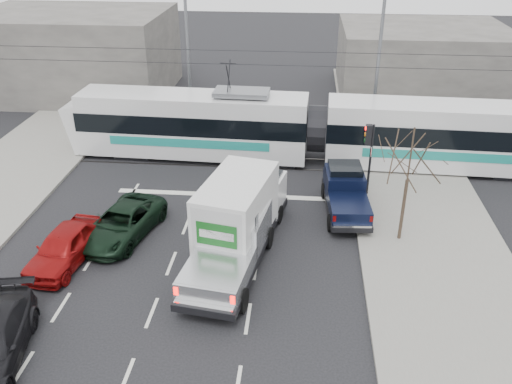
# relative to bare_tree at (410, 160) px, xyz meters

# --- Properties ---
(ground) EXTENTS (120.00, 120.00, 0.00)m
(ground) POSITION_rel_bare_tree_xyz_m (-7.60, -2.50, -3.79)
(ground) COLOR black
(ground) RESTS_ON ground
(sidewalk_right) EXTENTS (6.00, 60.00, 0.15)m
(sidewalk_right) POSITION_rel_bare_tree_xyz_m (1.40, -2.50, -3.72)
(sidewalk_right) COLOR gray
(sidewalk_right) RESTS_ON ground
(rails) EXTENTS (60.00, 1.60, 0.03)m
(rails) POSITION_rel_bare_tree_xyz_m (-7.60, 7.50, -3.78)
(rails) COLOR #33302D
(rails) RESTS_ON ground
(building_left) EXTENTS (14.00, 10.00, 6.00)m
(building_left) POSITION_rel_bare_tree_xyz_m (-21.60, 19.50, -0.79)
(building_left) COLOR slate
(building_left) RESTS_ON ground
(building_right) EXTENTS (12.00, 10.00, 5.00)m
(building_right) POSITION_rel_bare_tree_xyz_m (4.40, 21.50, -1.29)
(building_right) COLOR slate
(building_right) RESTS_ON ground
(bare_tree) EXTENTS (2.40, 2.40, 5.00)m
(bare_tree) POSITION_rel_bare_tree_xyz_m (0.00, 0.00, 0.00)
(bare_tree) COLOR #47382B
(bare_tree) RESTS_ON ground
(traffic_signal) EXTENTS (0.44, 0.44, 3.60)m
(traffic_signal) POSITION_rel_bare_tree_xyz_m (-1.13, 4.00, -1.05)
(traffic_signal) COLOR black
(traffic_signal) RESTS_ON ground
(street_lamp_near) EXTENTS (2.38, 0.25, 9.00)m
(street_lamp_near) POSITION_rel_bare_tree_xyz_m (-0.29, 11.50, 1.32)
(street_lamp_near) COLOR slate
(street_lamp_near) RESTS_ON ground
(street_lamp_far) EXTENTS (2.38, 0.25, 9.00)m
(street_lamp_far) POSITION_rel_bare_tree_xyz_m (-11.79, 13.50, 1.32)
(street_lamp_far) COLOR slate
(street_lamp_far) RESTS_ON ground
(catenary) EXTENTS (60.00, 0.20, 7.00)m
(catenary) POSITION_rel_bare_tree_xyz_m (-7.60, 7.50, 0.09)
(catenary) COLOR black
(catenary) RESTS_ON ground
(tram) EXTENTS (26.54, 3.69, 5.40)m
(tram) POSITION_rel_bare_tree_xyz_m (-3.55, 7.89, -1.88)
(tram) COLOR silver
(tram) RESTS_ON ground
(silver_pickup) EXTENTS (3.21, 6.86, 2.40)m
(silver_pickup) POSITION_rel_bare_tree_xyz_m (-6.81, -2.44, -2.60)
(silver_pickup) COLOR black
(silver_pickup) RESTS_ON ground
(box_truck) EXTENTS (3.56, 6.84, 3.26)m
(box_truck) POSITION_rel_bare_tree_xyz_m (-6.64, -0.82, -2.18)
(box_truck) COLOR black
(box_truck) RESTS_ON ground
(navy_pickup) EXTENTS (2.15, 4.92, 2.03)m
(navy_pickup) POSITION_rel_bare_tree_xyz_m (-2.18, 2.49, -2.79)
(navy_pickup) COLOR black
(navy_pickup) RESTS_ON ground
(green_car) EXTENTS (3.23, 5.16, 1.33)m
(green_car) POSITION_rel_bare_tree_xyz_m (-11.81, -0.68, -3.13)
(green_car) COLOR black
(green_car) RESTS_ON ground
(red_car) EXTENTS (2.23, 4.43, 1.45)m
(red_car) POSITION_rel_bare_tree_xyz_m (-13.49, -2.78, -3.07)
(red_car) COLOR maroon
(red_car) RESTS_ON ground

